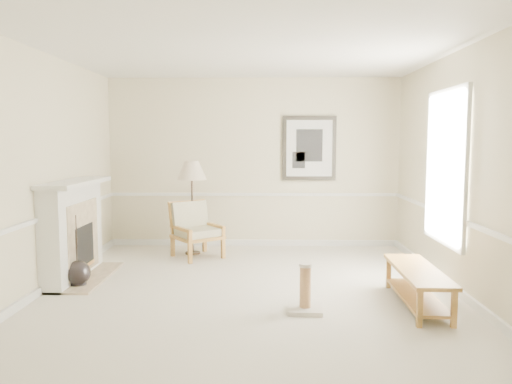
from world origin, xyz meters
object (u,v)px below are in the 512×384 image
armchair (194,227)px  bench (418,281)px  scratching_post (305,296)px  floor_vase (78,274)px  floor_lamp (192,173)px

armchair → bench: (2.81, -2.34, -0.19)m
scratching_post → bench: bearing=9.6°
armchair → bench: size_ratio=0.65×
armchair → scratching_post: 3.00m
bench → scratching_post: 1.28m
floor_vase → armchair: bearing=54.2°
bench → scratching_post: size_ratio=2.79×
armchair → bench: bearing=-76.4°
bench → scratching_post: scratching_post is taller
floor_vase → floor_lamp: 2.49m
floor_vase → floor_lamp: size_ratio=0.61×
floor_lamp → scratching_post: (1.61, -2.72, -1.15)m
floor_lamp → bench: floor_lamp is taller
floor_vase → bench: bearing=-9.0°
armchair → bench: 3.66m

